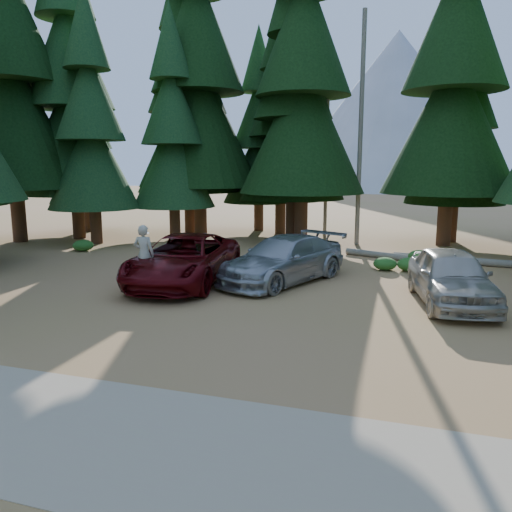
% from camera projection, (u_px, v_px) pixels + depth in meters
% --- Properties ---
extents(ground, '(160.00, 160.00, 0.00)m').
position_uv_depth(ground, '(272.00, 321.00, 13.77)').
color(ground, '#A07F44').
rests_on(ground, ground).
extents(gravel_strip, '(26.00, 3.50, 0.01)m').
position_uv_depth(gravel_strip, '(159.00, 445.00, 7.66)').
color(gravel_strip, tan).
rests_on(gravel_strip, ground).
extents(forest_belt_north, '(36.00, 7.00, 22.00)m').
position_uv_depth(forest_belt_north, '(343.00, 242.00, 27.87)').
color(forest_belt_north, black).
rests_on(forest_belt_north, ground).
extents(snag_front, '(0.24, 0.24, 12.00)m').
position_uv_depth(snag_front, '(361.00, 131.00, 26.09)').
color(snag_front, '#665C52').
rests_on(snag_front, ground).
extents(snag_back, '(0.20, 0.20, 10.00)m').
position_uv_depth(snag_back, '(327.00, 151.00, 28.26)').
color(snag_back, '#665C52').
rests_on(snag_back, ground).
extents(mountain_peak, '(48.00, 50.00, 28.00)m').
position_uv_depth(mountain_peak, '(382.00, 120.00, 95.17)').
color(mountain_peak, '#919499').
rests_on(mountain_peak, ground).
extents(red_pickup, '(3.49, 6.56, 1.75)m').
position_uv_depth(red_pickup, '(184.00, 259.00, 18.05)').
color(red_pickup, '#57070B').
rests_on(red_pickup, ground).
extents(silver_minivan_center, '(4.42, 6.18, 1.66)m').
position_uv_depth(silver_minivan_center, '(283.00, 259.00, 18.28)').
color(silver_minivan_center, '#A7AAAF').
rests_on(silver_minivan_center, ground).
extents(silver_minivan_right, '(2.87, 5.31, 1.71)m').
position_uv_depth(silver_minivan_right, '(451.00, 277.00, 15.36)').
color(silver_minivan_right, beige).
rests_on(silver_minivan_right, ground).
extents(frisbee_player, '(0.76, 0.53, 1.98)m').
position_uv_depth(frisbee_player, '(144.00, 254.00, 16.73)').
color(frisbee_player, beige).
rests_on(frisbee_player, ground).
extents(log_left, '(3.09, 2.40, 0.26)m').
position_uv_depth(log_left, '(285.00, 260.00, 21.87)').
color(log_left, '#665C52').
rests_on(log_left, ground).
extents(log_mid, '(3.56, 1.64, 0.30)m').
position_uv_depth(log_mid, '(383.00, 255.00, 22.91)').
color(log_mid, '#665C52').
rests_on(log_mid, ground).
extents(log_right, '(5.01, 1.03, 0.32)m').
position_uv_depth(log_right, '(453.00, 260.00, 21.77)').
color(log_right, '#665C52').
rests_on(log_right, ground).
extents(shrub_far_left, '(0.96, 0.96, 0.53)m').
position_uv_depth(shrub_far_left, '(185.00, 252.00, 23.02)').
color(shrub_far_left, '#28631D').
rests_on(shrub_far_left, ground).
extents(shrub_left, '(0.86, 0.86, 0.48)m').
position_uv_depth(shrub_left, '(194.00, 258.00, 21.86)').
color(shrub_left, '#28631D').
rests_on(shrub_left, ground).
extents(shrub_center_left, '(1.08, 1.08, 0.59)m').
position_uv_depth(shrub_center_left, '(274.00, 263.00, 20.30)').
color(shrub_center_left, '#28631D').
rests_on(shrub_center_left, ground).
extents(shrub_center_right, '(0.95, 0.95, 0.52)m').
position_uv_depth(shrub_center_right, '(385.00, 264.00, 20.40)').
color(shrub_center_right, '#28631D').
rests_on(shrub_center_right, ground).
extents(shrub_right, '(0.99, 0.99, 0.55)m').
position_uv_depth(shrub_right, '(410.00, 264.00, 20.20)').
color(shrub_right, '#28631D').
rests_on(shrub_right, ground).
extents(shrub_far_right, '(1.00, 1.00, 0.55)m').
position_uv_depth(shrub_far_right, '(420.00, 256.00, 21.96)').
color(shrub_far_right, '#28631D').
rests_on(shrub_far_right, ground).
extents(shrub_edge_west, '(1.01, 1.01, 0.56)m').
position_uv_depth(shrub_edge_west, '(83.00, 245.00, 24.95)').
color(shrub_edge_west, '#28631D').
rests_on(shrub_edge_west, ground).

